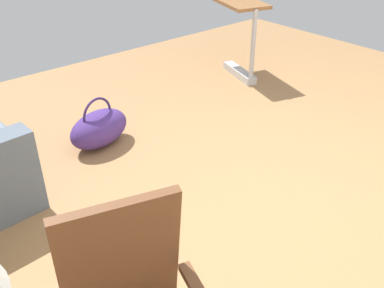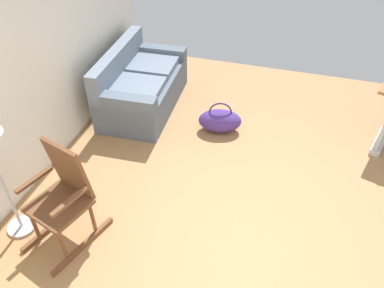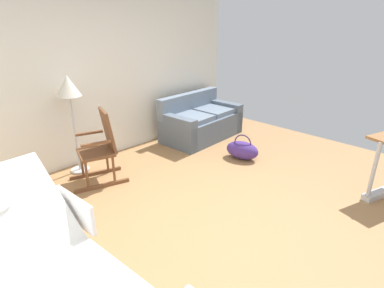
# 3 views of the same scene
# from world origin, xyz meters

# --- Properties ---
(ground_plane) EXTENTS (6.89, 6.89, 0.00)m
(ground_plane) POSITION_xyz_m (0.00, 0.00, 0.00)
(ground_plane) COLOR #9E7247
(back_wall) EXTENTS (5.71, 0.10, 2.70)m
(back_wall) POSITION_xyz_m (0.00, 2.47, 1.35)
(back_wall) COLOR silver
(back_wall) RESTS_ON ground
(couch) EXTENTS (1.64, 0.93, 0.85)m
(couch) POSITION_xyz_m (1.76, 1.86, 0.31)
(couch) COLOR slate
(couch) RESTS_ON ground
(rocking_chair) EXTENTS (0.87, 0.67, 1.05)m
(rocking_chair) POSITION_xyz_m (-0.53, 1.64, 0.50)
(rocking_chair) COLOR brown
(rocking_chair) RESTS_ON ground
(floor_lamp) EXTENTS (0.34, 0.34, 1.48)m
(floor_lamp) POSITION_xyz_m (-0.64, 2.17, 1.23)
(floor_lamp) COLOR #B2B5BA
(floor_lamp) RESTS_ON ground
(duffel_bag) EXTENTS (0.43, 0.62, 0.43)m
(duffel_bag) POSITION_xyz_m (1.51, 0.65, 0.15)
(duffel_bag) COLOR #472D7A
(duffel_bag) RESTS_ON ground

